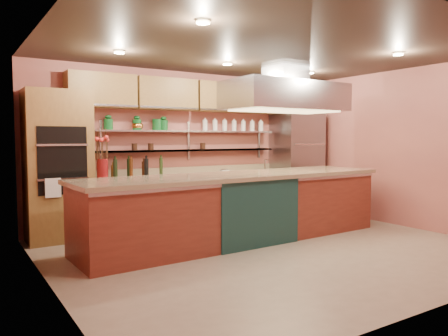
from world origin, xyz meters
TOP-DOWN VIEW (x-y plane):
  - floor at (0.00, 0.00)m, footprint 6.00×5.00m
  - ceiling at (0.00, 0.00)m, footprint 6.00×5.00m
  - wall_back at (0.00, 2.50)m, footprint 6.00×0.04m
  - wall_front at (0.00, -2.50)m, footprint 6.00×0.04m
  - wall_left at (-3.00, 0.00)m, footprint 0.04×5.00m
  - wall_right at (3.00, 0.00)m, footprint 0.04×5.00m
  - oven_stack at (-2.45, 2.18)m, footprint 0.95×0.64m
  - refrigerator at (2.35, 2.14)m, footprint 0.95×0.72m
  - back_counter at (-0.05, 2.20)m, footprint 3.84×0.64m
  - wall_shelf_lower at (-0.05, 2.37)m, footprint 3.60×0.26m
  - wall_shelf_upper at (-0.05, 2.37)m, footprint 3.60×0.26m
  - upper_cabinets at (0.00, 2.32)m, footprint 4.60×0.36m
  - range_hood at (0.78, 0.69)m, footprint 2.00×1.00m
  - ceiling_downlights at (0.00, 0.20)m, footprint 4.00×2.80m
  - island at (-0.12, 0.69)m, footprint 4.99×1.25m
  - flower_vase at (-1.78, 2.15)m, footprint 0.22×0.22m
  - oil_bottle_cluster at (-1.18, 2.15)m, footprint 0.96×0.43m
  - kitchen_scale at (0.55, 2.15)m, footprint 0.17×0.14m
  - bar_faucet at (1.59, 2.25)m, footprint 0.04×0.04m
  - copper_kettle at (-1.08, 2.37)m, footprint 0.22×0.22m
  - green_canister at (-0.73, 2.37)m, footprint 0.22×0.22m

SIDE VIEW (x-z plane):
  - floor at x=0.00m, z-range -0.02..0.00m
  - back_counter at x=-0.05m, z-range 0.00..0.93m
  - island at x=-0.12m, z-range 0.00..1.03m
  - kitchen_scale at x=0.55m, z-range 0.93..1.01m
  - bar_faucet at x=1.59m, z-range 0.93..1.14m
  - refrigerator at x=2.35m, z-range 0.00..2.10m
  - oil_bottle_cluster at x=-1.18m, z-range 0.93..1.23m
  - flower_vase at x=-1.78m, z-range 0.93..1.24m
  - oven_stack at x=-2.45m, z-range 0.00..2.30m
  - wall_shelf_lower at x=-0.05m, z-range 1.34..1.36m
  - wall_back at x=0.00m, z-range 0.00..2.80m
  - wall_front at x=0.00m, z-range 0.00..2.80m
  - wall_left at x=-3.00m, z-range 0.00..2.80m
  - wall_right at x=3.00m, z-range 0.00..2.80m
  - wall_shelf_upper at x=-0.05m, z-range 1.69..1.71m
  - copper_kettle at x=-1.08m, z-range 1.71..1.85m
  - green_canister at x=-0.73m, z-range 1.71..1.91m
  - range_hood at x=0.78m, z-range 2.02..2.48m
  - upper_cabinets at x=0.00m, z-range 2.08..2.62m
  - ceiling_downlights at x=0.00m, z-range 2.76..2.78m
  - ceiling at x=0.00m, z-range 2.79..2.81m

